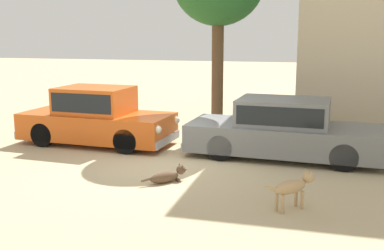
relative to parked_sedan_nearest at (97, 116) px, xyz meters
The scene contains 5 objects.
ground_plane 2.86m from the parked_sedan_nearest, 29.81° to the right, with size 80.00×80.00×0.00m, color tan.
parked_sedan_nearest is the anchor object (origin of this frame).
parked_sedan_second 5.06m from the parked_sedan_nearest, ahead, with size 4.91×2.08×1.44m.
stray_dog_spotted 4.04m from the parked_sedan_nearest, 42.94° to the right, with size 0.80×0.80×0.35m.
stray_dog_tan 6.53m from the parked_sedan_nearest, 33.13° to the right, with size 0.84×0.84×0.66m.
Camera 1 is at (3.34, -9.98, 2.99)m, focal length 43.30 mm.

